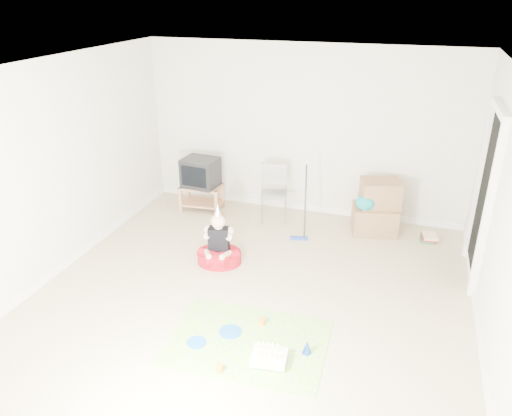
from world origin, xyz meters
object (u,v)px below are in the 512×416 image
(folding_chair, at_px, (274,194))
(birthday_cake, at_px, (269,358))
(crt_tv, at_px, (201,172))
(tv_stand, at_px, (202,195))
(cardboard_boxes, at_px, (376,208))
(seated_woman, at_px, (219,250))

(folding_chair, bearing_deg, birthday_cake, -74.81)
(folding_chair, bearing_deg, crt_tv, 178.45)
(tv_stand, bearing_deg, cardboard_boxes, 0.67)
(tv_stand, xyz_separation_m, birthday_cake, (2.06, -3.12, -0.20))
(seated_woman, bearing_deg, cardboard_boxes, 39.64)
(cardboard_boxes, distance_m, birthday_cake, 3.24)
(folding_chair, xyz_separation_m, birthday_cake, (0.84, -3.09, -0.38))
(crt_tv, height_order, cardboard_boxes, crt_tv)
(tv_stand, distance_m, seated_woman, 1.75)
(folding_chair, bearing_deg, tv_stand, 178.45)
(seated_woman, bearing_deg, tv_stand, 120.87)
(cardboard_boxes, bearing_deg, tv_stand, -179.33)
(folding_chair, xyz_separation_m, seated_woman, (-0.32, -1.47, -0.25))
(cardboard_boxes, distance_m, seated_woman, 2.41)
(cardboard_boxes, xyz_separation_m, birthday_cake, (-0.69, -3.15, -0.34))
(crt_tv, relative_size, cardboard_boxes, 0.66)
(folding_chair, height_order, birthday_cake, folding_chair)
(seated_woman, distance_m, birthday_cake, 2.00)
(folding_chair, xyz_separation_m, cardboard_boxes, (1.52, 0.07, -0.05))
(folding_chair, height_order, seated_woman, folding_chair)
(cardboard_boxes, height_order, seated_woman, seated_woman)
(cardboard_boxes, relative_size, birthday_cake, 2.19)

